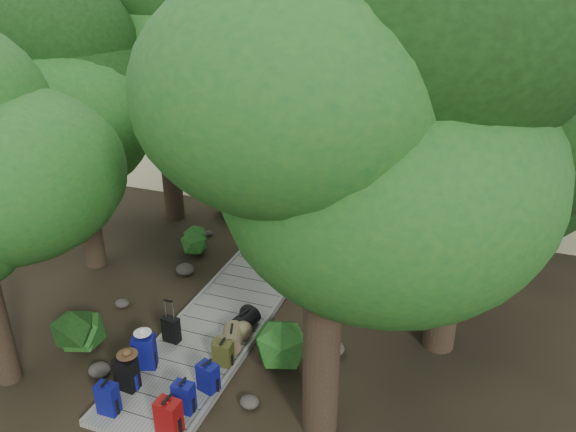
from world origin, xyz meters
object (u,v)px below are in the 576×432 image
at_px(backpack_right_d, 223,352).
at_px(lone_suitcase_on_sand, 346,174).
at_px(backpack_left_b, 126,372).
at_px(backpack_left_c, 144,350).
at_px(sun_lounger, 436,168).
at_px(backpack_left_a, 108,397).
at_px(backpack_right_c, 208,376).
at_px(backpack_right_a, 169,415).
at_px(suitcase_on_boardwalk, 171,329).
at_px(backpack_right_b, 184,396).
at_px(duffel_right_black, 245,321).
at_px(duffel_right_khaki, 232,338).
at_px(kayak, 256,155).

bearing_deg(backpack_right_d, lone_suitcase_on_sand, 88.78).
xyz_separation_m(backpack_left_b, backpack_left_c, (-0.02, 0.65, 0.02)).
bearing_deg(sun_lounger, backpack_left_a, -103.10).
height_order(backpack_right_c, lone_suitcase_on_sand, backpack_right_c).
relative_size(backpack_right_a, suitcase_on_boardwalk, 1.30).
distance_m(backpack_left_a, backpack_right_a, 1.28).
height_order(backpack_right_b, sun_lounger, backpack_right_b).
height_order(backpack_right_a, lone_suitcase_on_sand, backpack_right_a).
height_order(backpack_left_a, duffel_right_black, backpack_left_a).
bearing_deg(duffel_right_khaki, lone_suitcase_on_sand, 71.67).
relative_size(backpack_left_a, backpack_left_b, 0.91).
bearing_deg(suitcase_on_boardwalk, backpack_left_b, -84.36).
distance_m(backpack_right_d, suitcase_on_boardwalk, 1.41).
distance_m(backpack_right_c, duffel_right_black, 2.03).
distance_m(backpack_right_c, sun_lounger, 13.77).
bearing_deg(backpack_right_c, duffel_right_khaki, 110.59).
bearing_deg(backpack_left_a, backpack_right_b, 20.08).
bearing_deg(backpack_right_d, sun_lounger, 75.07).
distance_m(backpack_left_c, backpack_right_a, 1.90).
relative_size(backpack_left_a, backpack_left_c, 0.86).
height_order(duffel_right_khaki, kayak, duffel_right_khaki).
bearing_deg(backpack_right_c, backpack_right_d, 109.36).
height_order(backpack_right_d, suitcase_on_boardwalk, same).
distance_m(duffel_right_khaki, sun_lounger, 12.48).
height_order(backpack_left_c, duffel_right_black, backpack_left_c).
xyz_separation_m(backpack_left_b, backpack_right_c, (1.47, 0.49, -0.05)).
distance_m(backpack_left_a, lone_suitcase_on_sand, 12.82).
distance_m(backpack_left_a, duffel_right_khaki, 2.80).
xyz_separation_m(suitcase_on_boardwalk, kayak, (-3.11, 11.77, -0.23)).
relative_size(backpack_right_d, sun_lounger, 0.31).
bearing_deg(backpack_right_d, duffel_right_black, 90.62).
xyz_separation_m(backpack_left_a, duffel_right_khaki, (1.27, 2.49, -0.13)).
bearing_deg(suitcase_on_boardwalk, backpack_right_b, -46.10).
height_order(backpack_right_a, duffel_right_black, backpack_right_a).
xyz_separation_m(backpack_left_b, backpack_right_b, (1.31, -0.14, -0.04)).
relative_size(duffel_right_khaki, duffel_right_black, 1.04).
xyz_separation_m(backpack_left_c, backpack_right_d, (1.43, 0.61, -0.11)).
bearing_deg(lone_suitcase_on_sand, backpack_right_a, -78.49).
bearing_deg(kayak, duffel_right_black, -45.13).
height_order(backpack_left_c, backpack_right_c, backpack_left_c).
xyz_separation_m(backpack_left_a, duffel_right_black, (1.27, 3.16, -0.15)).
bearing_deg(backpack_right_a, sun_lounger, 82.95).
height_order(backpack_right_b, lone_suitcase_on_sand, backpack_right_b).
bearing_deg(backpack_left_a, lone_suitcase_on_sand, 83.38).
relative_size(backpack_right_b, backpack_right_d, 1.17).
xyz_separation_m(backpack_right_c, sun_lounger, (2.61, 13.52, -0.13)).
bearing_deg(kayak, lone_suitcase_on_sand, 6.48).
height_order(duffel_right_black, lone_suitcase_on_sand, lone_suitcase_on_sand).
relative_size(backpack_right_b, kayak, 0.21).
relative_size(suitcase_on_boardwalk, kayak, 0.18).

